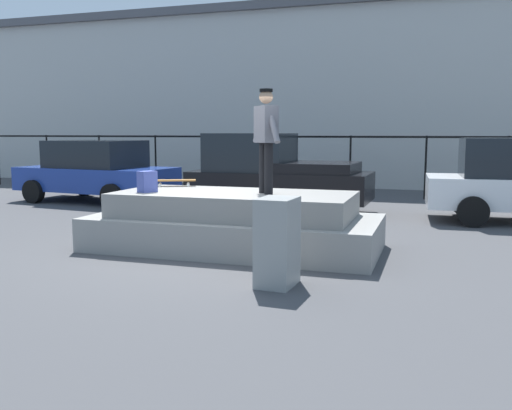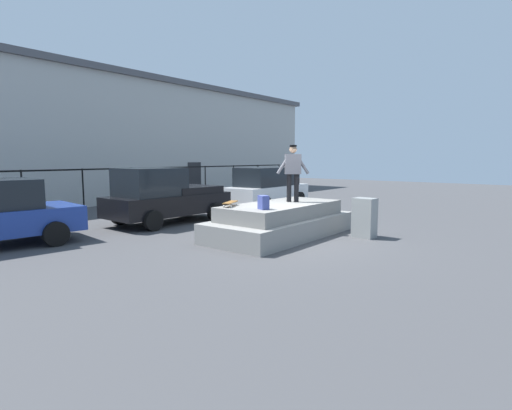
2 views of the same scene
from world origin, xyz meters
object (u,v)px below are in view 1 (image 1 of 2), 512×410
(backpack, at_px, (147,182))
(skateboard, at_px, (174,181))
(car_black_pickup_mid, at_px, (274,174))
(utility_box, at_px, (277,242))
(skateboarder, at_px, (266,133))
(car_blue_sedan_near, at_px, (96,171))

(backpack, bearing_deg, skateboard, -152.35)
(skateboard, bearing_deg, car_black_pickup_mid, 77.65)
(skateboard, distance_m, backpack, 1.09)
(utility_box, bearing_deg, backpack, 153.28)
(skateboarder, xyz_separation_m, skateboard, (-1.99, 0.70, -0.87))
(skateboard, height_order, utility_box, utility_box)
(car_blue_sedan_near, height_order, car_black_pickup_mid, car_black_pickup_mid)
(backpack, distance_m, car_black_pickup_mid, 4.94)
(car_blue_sedan_near, xyz_separation_m, utility_box, (7.22, -6.87, -0.31))
(car_black_pickup_mid, distance_m, utility_box, 6.72)
(skateboarder, relative_size, backpack, 4.76)
(skateboarder, relative_size, skateboard, 2.07)
(skateboarder, distance_m, car_black_pickup_mid, 4.74)
(car_black_pickup_mid, bearing_deg, utility_box, -73.53)
(car_black_pickup_mid, bearing_deg, skateboarder, -75.51)
(car_blue_sedan_near, xyz_separation_m, car_black_pickup_mid, (5.32, -0.44, 0.07))
(skateboarder, distance_m, car_blue_sedan_near, 8.21)
(car_black_pickup_mid, xyz_separation_m, utility_box, (1.90, -6.43, -0.37))
(skateboarder, bearing_deg, car_blue_sedan_near, 142.73)
(car_blue_sedan_near, distance_m, car_black_pickup_mid, 5.34)
(skateboard, bearing_deg, skateboarder, -19.33)
(backpack, distance_m, utility_box, 3.15)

